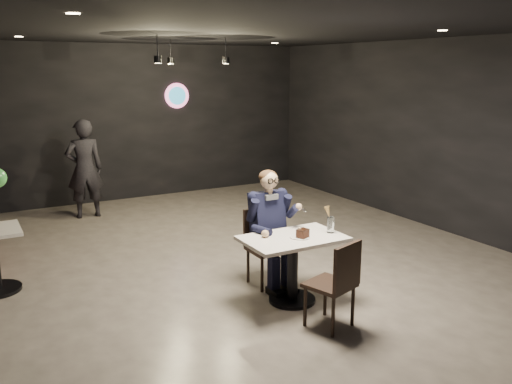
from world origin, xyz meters
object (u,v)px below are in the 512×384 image
chair_near (330,283)px  seated_man (268,227)px  chair_far (267,248)px  sundae_glass (331,225)px  main_table (293,269)px  passerby (85,169)px

chair_near → seated_man: seated_man is taller
chair_far → sundae_glass: size_ratio=5.15×
chair_far → sundae_glass: sundae_glass is taller
main_table → sundae_glass: size_ratio=6.16×
chair_near → main_table: bearing=72.4°
main_table → passerby: (-1.21, 4.71, 0.48)m
chair_far → seated_man: bearing=180.0°
chair_far → seated_man: seated_man is taller
main_table → sundae_glass: bearing=-8.5°
sundae_glass → chair_near: bearing=-126.6°
main_table → chair_near: (0.00, -0.68, 0.09)m
sundae_glass → passerby: passerby is taller
chair_far → passerby: bearing=106.2°
sundae_glass → chair_far: bearing=126.3°
main_table → chair_near: bearing=-90.0°
passerby → main_table: bearing=107.3°
chair_near → seated_man: (0.00, 1.23, 0.26)m
sundae_glass → passerby: size_ratio=0.10×
chair_near → seated_man: 1.25m
main_table → chair_far: size_ratio=1.20×
chair_far → sundae_glass: 0.86m
main_table → passerby: bearing=104.4°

